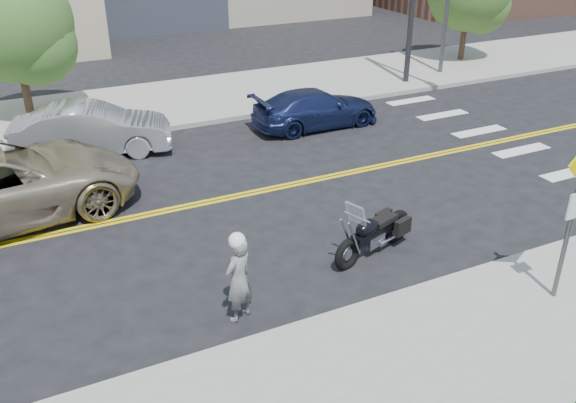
% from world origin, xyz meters
% --- Properties ---
extents(ground_plane, '(120.00, 120.00, 0.00)m').
position_xyz_m(ground_plane, '(0.00, 0.00, 0.00)').
color(ground_plane, black).
rests_on(ground_plane, ground).
extents(sidewalk_far, '(60.00, 5.00, 0.15)m').
position_xyz_m(sidewalk_far, '(0.00, 7.50, 0.07)').
color(sidewalk_far, '#9E9B91').
rests_on(sidewalk_far, ground_plane).
extents(pedestrian_sign, '(0.78, 0.08, 3.00)m').
position_xyz_m(pedestrian_sign, '(4.20, -6.31, 1.96)').
color(pedestrian_sign, '#4C4C51').
rests_on(pedestrian_sign, sidewalk_near).
extents(motorcyclist, '(0.66, 0.57, 1.63)m').
position_xyz_m(motorcyclist, '(-0.82, -4.32, 0.81)').
color(motorcyclist, silver).
rests_on(motorcyclist, ground).
extents(motorcycle, '(2.22, 1.29, 1.30)m').
position_xyz_m(motorcycle, '(2.32, -3.54, 0.65)').
color(motorcycle, black).
rests_on(motorcycle, ground).
extents(parked_car_silver, '(4.40, 2.44, 1.37)m').
position_xyz_m(parked_car_silver, '(-1.65, 4.20, 0.69)').
color(parked_car_silver, '#B3B5BB').
rests_on(parked_car_silver, ground).
extents(parked_car_blue, '(3.95, 1.63, 1.14)m').
position_xyz_m(parked_car_blue, '(4.81, 3.46, 0.57)').
color(parked_car_blue, navy).
rests_on(parked_car_blue, ground).
extents(tree_far_a, '(3.45, 3.45, 4.72)m').
position_xyz_m(tree_far_a, '(-2.94, 7.79, 2.99)').
color(tree_far_a, '#382619').
rests_on(tree_far_a, ground).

